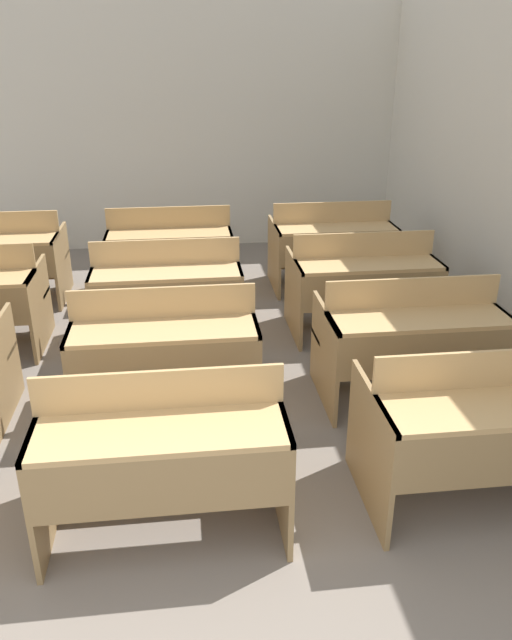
{
  "coord_description": "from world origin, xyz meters",
  "views": [
    {
      "loc": [
        0.36,
        -0.97,
        2.32
      ],
      "look_at": [
        0.8,
        2.61,
        0.75
      ],
      "focal_mm": 35.0,
      "sensor_mm": 36.0,
      "label": 1
    }
  ],
  "objects_px": {
    "bench_front_center": "(163,450)",
    "bench_back_center": "(170,250)",
    "bench_front_right": "(482,426)",
    "bench_third_center": "(167,291)",
    "bench_back_right": "(332,244)",
    "bench_second_right": "(410,338)",
    "bench_third_right": "(363,282)",
    "bench_second_center": "(166,349)"
  },
  "relations": [
    {
      "from": "bench_second_right",
      "to": "bench_second_center",
      "type": "bearing_deg",
      "value": 179.11
    },
    {
      "from": "bench_second_center",
      "to": "bench_second_right",
      "type": "distance_m",
      "value": 1.7
    },
    {
      "from": "bench_second_center",
      "to": "bench_third_right",
      "type": "distance_m",
      "value": 2.03
    },
    {
      "from": "bench_second_right",
      "to": "bench_third_center",
      "type": "xyz_separation_m",
      "value": [
        -1.69,
        1.15,
        0.0
      ]
    },
    {
      "from": "bench_front_right",
      "to": "bench_back_right",
      "type": "bearing_deg",
      "value": 90.11
    },
    {
      "from": "bench_second_center",
      "to": "bench_third_right",
      "type": "bearing_deg",
      "value": 33.9
    },
    {
      "from": "bench_second_right",
      "to": "bench_back_center",
      "type": "distance_m",
      "value": 2.86
    },
    {
      "from": "bench_front_center",
      "to": "bench_back_right",
      "type": "xyz_separation_m",
      "value": [
        1.68,
        3.46,
        0.0
      ]
    },
    {
      "from": "bench_front_center",
      "to": "bench_front_right",
      "type": "bearing_deg",
      "value": 0.46
    },
    {
      "from": "bench_second_right",
      "to": "bench_back_right",
      "type": "distance_m",
      "value": 2.32
    },
    {
      "from": "bench_front_right",
      "to": "bench_third_center",
      "type": "bearing_deg",
      "value": 126.66
    },
    {
      "from": "bench_third_right",
      "to": "bench_back_center",
      "type": "bearing_deg",
      "value": 145.3
    },
    {
      "from": "bench_second_center",
      "to": "bench_third_right",
      "type": "xyz_separation_m",
      "value": [
        1.68,
        1.13,
        0.0
      ]
    },
    {
      "from": "bench_back_center",
      "to": "bench_third_center",
      "type": "bearing_deg",
      "value": -90.81
    },
    {
      "from": "bench_second_center",
      "to": "bench_back_center",
      "type": "bearing_deg",
      "value": 89.51
    },
    {
      "from": "bench_front_center",
      "to": "bench_second_center",
      "type": "xyz_separation_m",
      "value": [
        -0.0,
        1.16,
        0.0
      ]
    },
    {
      "from": "bench_front_center",
      "to": "bench_back_center",
      "type": "bearing_deg",
      "value": 89.72
    },
    {
      "from": "bench_front_right",
      "to": "bench_front_center",
      "type": "bearing_deg",
      "value": -179.54
    },
    {
      "from": "bench_back_right",
      "to": "bench_third_right",
      "type": "bearing_deg",
      "value": -90.13
    },
    {
      "from": "bench_front_center",
      "to": "bench_back_center",
      "type": "height_order",
      "value": "same"
    },
    {
      "from": "bench_third_center",
      "to": "bench_back_center",
      "type": "relative_size",
      "value": 1.0
    },
    {
      "from": "bench_back_center",
      "to": "bench_second_right",
      "type": "bearing_deg",
      "value": -54.01
    },
    {
      "from": "bench_front_right",
      "to": "bench_third_right",
      "type": "relative_size",
      "value": 1.0
    },
    {
      "from": "bench_front_center",
      "to": "bench_third_center",
      "type": "xyz_separation_m",
      "value": [
        0.0,
        2.28,
        0.0
      ]
    },
    {
      "from": "bench_front_right",
      "to": "bench_second_right",
      "type": "xyz_separation_m",
      "value": [
        0.0,
        1.12,
        0.0
      ]
    },
    {
      "from": "bench_front_right",
      "to": "bench_back_right",
      "type": "xyz_separation_m",
      "value": [
        -0.01,
        3.45,
        0.0
      ]
    },
    {
      "from": "bench_front_center",
      "to": "bench_back_right",
      "type": "distance_m",
      "value": 3.85
    },
    {
      "from": "bench_back_right",
      "to": "bench_back_center",
      "type": "bearing_deg",
      "value": -179.56
    },
    {
      "from": "bench_front_right",
      "to": "bench_second_center",
      "type": "distance_m",
      "value": 2.05
    },
    {
      "from": "bench_second_center",
      "to": "bench_third_right",
      "type": "relative_size",
      "value": 1.0
    },
    {
      "from": "bench_front_center",
      "to": "bench_back_right",
      "type": "bearing_deg",
      "value": 64.04
    },
    {
      "from": "bench_second_right",
      "to": "bench_back_right",
      "type": "bearing_deg",
      "value": 90.27
    },
    {
      "from": "bench_third_right",
      "to": "bench_back_right",
      "type": "distance_m",
      "value": 1.17
    },
    {
      "from": "bench_back_right",
      "to": "bench_second_right",
      "type": "bearing_deg",
      "value": -89.73
    },
    {
      "from": "bench_front_right",
      "to": "bench_back_center",
      "type": "distance_m",
      "value": 3.82
    },
    {
      "from": "bench_back_center",
      "to": "bench_back_right",
      "type": "height_order",
      "value": "same"
    },
    {
      "from": "bench_third_center",
      "to": "bench_third_right",
      "type": "relative_size",
      "value": 1.0
    },
    {
      "from": "bench_second_right",
      "to": "bench_third_right",
      "type": "height_order",
      "value": "same"
    },
    {
      "from": "bench_third_center",
      "to": "bench_back_center",
      "type": "xyz_separation_m",
      "value": [
        0.02,
        1.16,
        0.0
      ]
    },
    {
      "from": "bench_front_center",
      "to": "bench_second_right",
      "type": "bearing_deg",
      "value": 33.82
    },
    {
      "from": "bench_second_center",
      "to": "bench_back_center",
      "type": "xyz_separation_m",
      "value": [
        0.02,
        2.28,
        0.0
      ]
    },
    {
      "from": "bench_second_right",
      "to": "bench_back_right",
      "type": "xyz_separation_m",
      "value": [
        -0.01,
        2.32,
        0.0
      ]
    }
  ]
}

